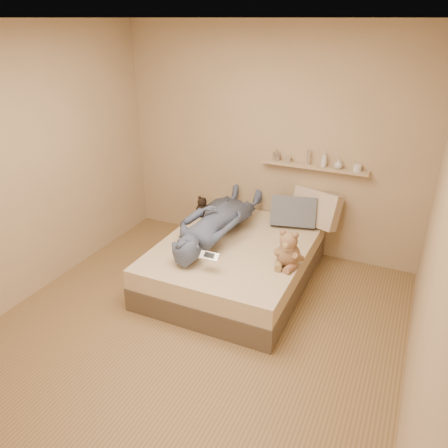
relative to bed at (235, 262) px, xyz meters
The scene contains 10 objects.
room 1.42m from the bed, 90.00° to the right, with size 3.80×3.80×3.80m.
bed is the anchor object (origin of this frame).
game_console 0.72m from the bed, 90.04° to the right, with size 0.18×0.08×0.06m.
teddy_bear 0.77m from the bed, 17.93° to the right, with size 0.31×0.30×0.38m.
dark_plush 0.86m from the bed, 142.83° to the left, with size 0.16×0.16×0.25m.
pillow_cream 1.13m from the bed, 52.68° to the left, with size 0.55×0.16×0.40m, color #C6B39C.
pillow_grey 0.90m from the bed, 58.95° to the left, with size 0.50×0.14×0.34m, color slate.
person 0.50m from the bed, 160.90° to the left, with size 0.59×1.62×0.39m, color #4C5377.
wall_shelf 1.38m from the bed, 58.82° to the left, with size 1.20×0.12×0.03m, color tan.
shelf_bottles 1.46m from the bed, 55.46° to the left, with size 0.99×0.09×0.17m.
Camera 1 is at (1.59, -2.80, 2.60)m, focal length 35.00 mm.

